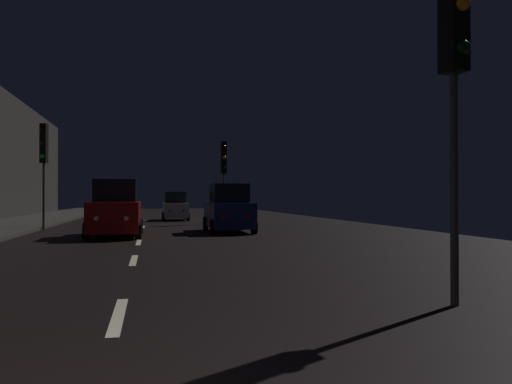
{
  "coord_description": "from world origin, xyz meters",
  "views": [
    {
      "loc": [
        0.43,
        -4.04,
        1.58
      ],
      "look_at": [
        5.01,
        18.41,
        1.8
      ],
      "focal_mm": 36.03,
      "sensor_mm": 36.0,
      "label": 1
    }
  ],
  "objects_px": {
    "traffic_light_near_right": "(455,39)",
    "car_distant_taillights": "(175,207)",
    "traffic_light_far_left": "(44,152)",
    "traffic_light_far_right": "(224,164)",
    "car_approaching_headlights": "(116,210)",
    "car_parked_right_far": "(229,210)"
  },
  "relations": [
    {
      "from": "traffic_light_near_right",
      "to": "car_distant_taillights",
      "type": "height_order",
      "value": "traffic_light_near_right"
    },
    {
      "from": "traffic_light_far_left",
      "to": "traffic_light_far_right",
      "type": "bearing_deg",
      "value": 124.83
    },
    {
      "from": "car_approaching_headlights",
      "to": "car_distant_taillights",
      "type": "bearing_deg",
      "value": 167.95
    },
    {
      "from": "traffic_light_far_right",
      "to": "car_parked_right_far",
      "type": "bearing_deg",
      "value": -10.96
    },
    {
      "from": "traffic_light_far_left",
      "to": "car_distant_taillights",
      "type": "xyz_separation_m",
      "value": [
        6.67,
        9.12,
        -2.85
      ]
    },
    {
      "from": "car_approaching_headlights",
      "to": "traffic_light_near_right",
      "type": "bearing_deg",
      "value": 21.47
    },
    {
      "from": "traffic_light_far_left",
      "to": "car_parked_right_far",
      "type": "height_order",
      "value": "traffic_light_far_left"
    },
    {
      "from": "traffic_light_near_right",
      "to": "car_parked_right_far",
      "type": "relative_size",
      "value": 1.23
    },
    {
      "from": "traffic_light_far_left",
      "to": "car_parked_right_far",
      "type": "distance_m",
      "value": 9.5
    },
    {
      "from": "traffic_light_near_right",
      "to": "traffic_light_far_left",
      "type": "height_order",
      "value": "traffic_light_near_right"
    },
    {
      "from": "traffic_light_near_right",
      "to": "traffic_light_far_left",
      "type": "distance_m",
      "value": 21.6
    },
    {
      "from": "car_approaching_headlights",
      "to": "car_distant_taillights",
      "type": "height_order",
      "value": "car_approaching_headlights"
    },
    {
      "from": "car_approaching_headlights",
      "to": "traffic_light_far_left",
      "type": "bearing_deg",
      "value": -143.17
    },
    {
      "from": "traffic_light_far_left",
      "to": "car_distant_taillights",
      "type": "bearing_deg",
      "value": 155.08
    },
    {
      "from": "traffic_light_far_right",
      "to": "car_approaching_headlights",
      "type": "bearing_deg",
      "value": -36.79
    },
    {
      "from": "traffic_light_far_right",
      "to": "traffic_light_far_left",
      "type": "distance_m",
      "value": 10.14
    },
    {
      "from": "car_distant_taillights",
      "to": "car_parked_right_far",
      "type": "relative_size",
      "value": 0.89
    },
    {
      "from": "traffic_light_far_left",
      "to": "car_approaching_headlights",
      "type": "bearing_deg",
      "value": 48.07
    },
    {
      "from": "car_distant_taillights",
      "to": "car_parked_right_far",
      "type": "bearing_deg",
      "value": -171.63
    },
    {
      "from": "car_parked_right_far",
      "to": "car_approaching_headlights",
      "type": "bearing_deg",
      "value": 108.96
    },
    {
      "from": "traffic_light_near_right",
      "to": "traffic_light_far_right",
      "type": "xyz_separation_m",
      "value": [
        -0.1,
        23.51,
        -0.34
      ]
    },
    {
      "from": "car_approaching_headlights",
      "to": "traffic_light_far_right",
      "type": "bearing_deg",
      "value": 147.91
    }
  ]
}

